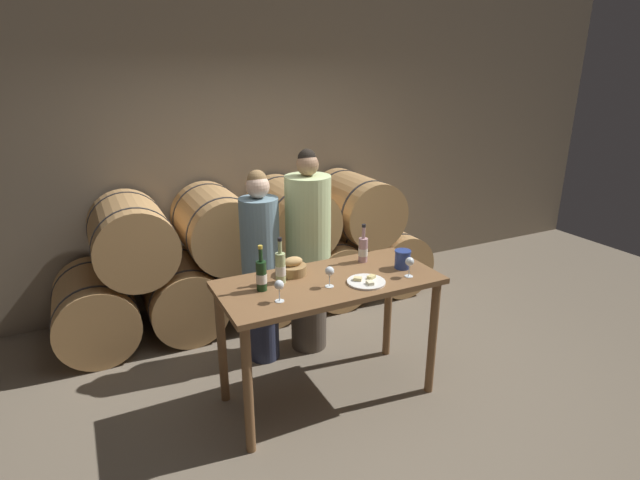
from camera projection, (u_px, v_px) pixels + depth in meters
name	position (u px, v px, depth m)	size (l,w,h in m)	color
ground_plane	(328.00, 394.00, 3.79)	(10.00, 10.00, 0.00)	#726654
stone_wall_back	(233.00, 145.00, 5.08)	(10.00, 0.12, 3.20)	#7F705B
barrel_stack	(256.00, 254.00, 4.92)	(3.70, 0.93, 1.30)	tan
tasting_table	(329.00, 298.00, 3.53)	(1.55, 0.71, 0.95)	brown
person_left	(261.00, 267.00, 4.02)	(0.31, 0.31, 1.62)	#2D334C
person_right	(308.00, 253.00, 4.18)	(0.38, 0.38, 1.75)	#4C4238
wine_bottle_red	(261.00, 275.00, 3.29)	(0.07, 0.07, 0.32)	#193819
wine_bottle_white	(280.00, 267.00, 3.40)	(0.07, 0.07, 0.33)	#ADBC7F
wine_bottle_rose	(363.00, 249.00, 3.78)	(0.07, 0.07, 0.30)	#BC8E93
blue_crock	(403.00, 259.00, 3.66)	(0.12, 0.12, 0.14)	navy
bread_basket	(293.00, 268.00, 3.56)	(0.20, 0.20, 0.13)	olive
cheese_plate	(366.00, 282.00, 3.43)	(0.27, 0.27, 0.04)	white
wine_glass_far_left	(279.00, 286.00, 3.13)	(0.06, 0.06, 0.15)	white
wine_glass_left	(330.00, 272.00, 3.34)	(0.06, 0.06, 0.15)	white
wine_glass_center	(410.00, 262.00, 3.50)	(0.06, 0.06, 0.15)	white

